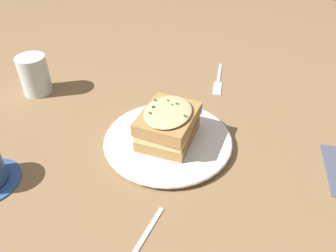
{
  "coord_description": "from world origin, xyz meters",
  "views": [
    {
      "loc": [
        -0.45,
        -0.32,
        0.46
      ],
      "look_at": [
        -0.01,
        -0.03,
        0.05
      ],
      "focal_mm": 35.0,
      "sensor_mm": 36.0,
      "label": 1
    }
  ],
  "objects_px": {
    "dinner_plate": "(168,140)",
    "fork": "(218,82)",
    "water_glass": "(34,75)",
    "sandwich": "(168,125)"
  },
  "relations": [
    {
      "from": "dinner_plate",
      "to": "fork",
      "type": "distance_m",
      "value": 0.29
    },
    {
      "from": "water_glass",
      "to": "fork",
      "type": "distance_m",
      "value": 0.48
    },
    {
      "from": "sandwich",
      "to": "water_glass",
      "type": "distance_m",
      "value": 0.4
    },
    {
      "from": "dinner_plate",
      "to": "sandwich",
      "type": "xyz_separation_m",
      "value": [
        -0.0,
        -0.0,
        0.04
      ]
    },
    {
      "from": "dinner_plate",
      "to": "fork",
      "type": "xyz_separation_m",
      "value": [
        0.29,
        0.03,
        -0.01
      ]
    },
    {
      "from": "water_glass",
      "to": "fork",
      "type": "bearing_deg",
      "value": -50.7
    },
    {
      "from": "sandwich",
      "to": "fork",
      "type": "relative_size",
      "value": 0.9
    },
    {
      "from": "water_glass",
      "to": "fork",
      "type": "relative_size",
      "value": 0.6
    },
    {
      "from": "dinner_plate",
      "to": "water_glass",
      "type": "xyz_separation_m",
      "value": [
        -0.02,
        0.4,
        0.04
      ]
    },
    {
      "from": "fork",
      "to": "dinner_plate",
      "type": "bearing_deg",
      "value": 72.22
    }
  ]
}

